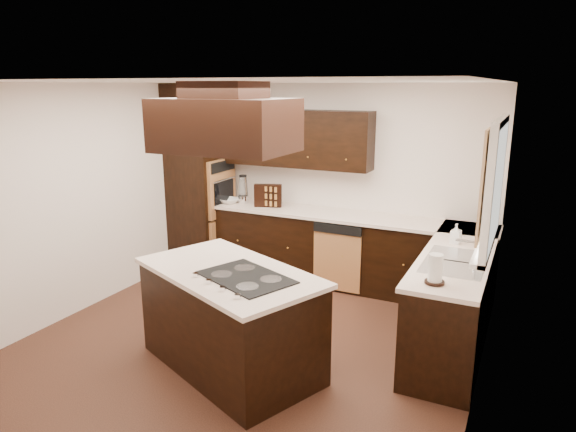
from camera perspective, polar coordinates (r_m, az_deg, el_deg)
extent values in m
cube|color=brown|center=(5.30, -3.89, -13.61)|extent=(4.20, 4.20, 0.02)
cube|color=white|center=(4.68, -4.43, 14.78)|extent=(4.20, 4.20, 0.02)
cube|color=white|center=(6.71, 4.83, 3.79)|extent=(4.20, 0.02, 2.50)
cube|color=white|center=(3.28, -22.94, -8.69)|extent=(4.20, 0.02, 2.50)
cube|color=white|center=(6.14, -21.52, 1.86)|extent=(0.02, 4.20, 2.50)
cube|color=white|center=(4.24, 21.49, -3.39)|extent=(0.02, 4.20, 2.50)
cube|color=black|center=(7.22, -9.68, 2.85)|extent=(0.65, 0.75, 2.12)
cube|color=#C17F48|center=(7.01, -7.35, 3.10)|extent=(0.05, 0.62, 0.78)
cube|color=black|center=(6.61, 4.00, -3.59)|extent=(2.93, 0.60, 0.88)
cube|color=black|center=(5.38, 18.19, -8.57)|extent=(0.60, 2.40, 0.88)
cube|color=#F6DECC|center=(6.47, 4.02, 0.25)|extent=(2.93, 0.63, 0.04)
cube|color=#F6DECC|center=(5.23, 18.42, -3.90)|extent=(0.63, 2.40, 0.04)
cube|color=black|center=(6.63, 0.86, 8.60)|extent=(2.00, 0.34, 0.72)
cube|color=#C17F48|center=(6.27, 5.49, -5.07)|extent=(0.60, 0.05, 0.72)
cube|color=white|center=(4.69, 22.01, 3.21)|extent=(0.06, 1.32, 1.12)
cube|color=white|center=(4.69, 22.35, 3.18)|extent=(0.00, 1.20, 1.00)
cube|color=beige|center=(4.27, 20.85, 3.01)|extent=(0.02, 0.34, 0.90)
cube|color=beige|center=(5.10, 21.74, 4.63)|extent=(0.02, 0.34, 0.90)
cube|color=silver|center=(4.89, 18.06, -4.83)|extent=(0.52, 0.84, 0.01)
cube|color=black|center=(4.67, -6.41, -11.53)|extent=(1.85, 1.46, 0.88)
cube|color=#F6DECC|center=(4.49, -6.57, -6.23)|extent=(1.93, 1.54, 0.04)
cube|color=black|center=(4.29, -4.69, -6.80)|extent=(0.91, 0.78, 0.01)
cube|color=black|center=(4.17, -6.95, 9.97)|extent=(1.05, 0.72, 0.42)
cube|color=black|center=(4.16, -7.07, 13.75)|extent=(0.55, 0.50, 0.13)
cylinder|color=silver|center=(6.99, -4.98, 1.87)|extent=(0.15, 0.15, 0.10)
cone|color=silver|center=(6.95, -5.01, 3.32)|extent=(0.13, 0.13, 0.26)
cube|color=black|center=(6.72, -2.24, 2.28)|extent=(0.37, 0.21, 0.30)
imported|color=white|center=(6.99, -6.56, 1.68)|extent=(0.31, 0.31, 0.07)
imported|color=white|center=(5.42, 18.15, -1.89)|extent=(0.10, 0.11, 0.20)
cylinder|color=white|center=(4.28, 16.06, -5.70)|extent=(0.15, 0.15, 0.25)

